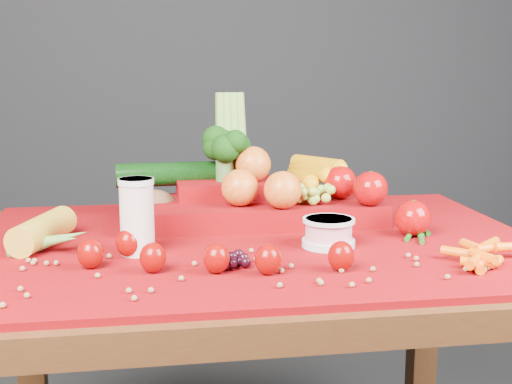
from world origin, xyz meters
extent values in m
cube|color=black|center=(0.00, 1.50, 1.25)|extent=(3.00, 0.02, 2.50)
cube|color=#35190C|center=(0.00, 0.00, 0.72)|extent=(1.10, 0.80, 0.05)
cube|color=#35190C|center=(-0.48, 0.33, 0.35)|extent=(0.06, 0.06, 0.70)
cube|color=#35190C|center=(0.48, 0.33, 0.35)|extent=(0.06, 0.06, 0.70)
cube|color=#7B0407|center=(0.00, 0.00, 0.76)|extent=(1.05, 0.75, 0.01)
cylinder|color=beige|center=(-0.22, -0.06, 0.83)|extent=(0.06, 0.06, 0.13)
cylinder|color=silver|center=(-0.22, -0.06, 0.89)|extent=(0.06, 0.06, 0.01)
cylinder|color=silver|center=(0.12, -0.07, 0.77)|extent=(0.10, 0.10, 0.01)
cylinder|color=pink|center=(0.12, -0.07, 0.80)|extent=(0.08, 0.08, 0.04)
cylinder|color=silver|center=(0.12, -0.07, 0.81)|extent=(0.10, 0.10, 0.01)
ellipsoid|color=#7E0700|center=(-0.24, -0.08, 0.79)|extent=(0.04, 0.04, 0.05)
cone|color=#0E490D|center=(-0.24, -0.08, 0.81)|extent=(0.03, 0.03, 0.01)
ellipsoid|color=#7E0700|center=(-0.30, -0.14, 0.79)|extent=(0.04, 0.04, 0.05)
cone|color=#0E490D|center=(-0.30, -0.14, 0.81)|extent=(0.03, 0.03, 0.01)
ellipsoid|color=#7E0700|center=(-0.20, -0.18, 0.79)|extent=(0.04, 0.04, 0.05)
cone|color=#0E490D|center=(-0.20, -0.18, 0.81)|extent=(0.03, 0.03, 0.01)
ellipsoid|color=#7E0700|center=(-0.10, -0.20, 0.79)|extent=(0.04, 0.04, 0.05)
cone|color=#0E490D|center=(-0.10, -0.20, 0.81)|extent=(0.03, 0.03, 0.01)
ellipsoid|color=#7E0700|center=(-0.02, -0.22, 0.79)|extent=(0.04, 0.04, 0.05)
cone|color=#0E490D|center=(-0.02, -0.22, 0.81)|extent=(0.03, 0.03, 0.01)
ellipsoid|color=#7E0700|center=(0.10, -0.22, 0.79)|extent=(0.04, 0.04, 0.05)
cone|color=#0E490D|center=(0.10, -0.22, 0.81)|extent=(0.03, 0.03, 0.01)
cylinder|color=gold|center=(-0.40, 0.02, 0.79)|extent=(0.11, 0.19, 0.06)
ellipsoid|color=#533723|center=(-0.19, 0.18, 0.80)|extent=(0.10, 0.07, 0.07)
cube|color=#7B0407|center=(0.02, 0.15, 0.78)|extent=(0.52, 0.22, 0.04)
cube|color=#7B0407|center=(0.00, 0.20, 0.82)|extent=(0.28, 0.12, 0.03)
sphere|color=#A5000D|center=(0.24, 0.06, 0.84)|extent=(0.07, 0.07, 0.07)
sphere|color=#A5000D|center=(0.30, -0.02, 0.80)|extent=(0.07, 0.07, 0.07)
sphere|color=#A5000D|center=(0.20, 0.14, 0.84)|extent=(0.07, 0.07, 0.07)
sphere|color=#B73702|center=(-0.02, 0.10, 0.84)|extent=(0.08, 0.08, 0.08)
sphere|color=#B73702|center=(0.06, 0.06, 0.84)|extent=(0.08, 0.08, 0.08)
sphere|color=#B73702|center=(0.02, 0.18, 0.88)|extent=(0.08, 0.08, 0.08)
cylinder|color=#C58B07|center=(0.12, 0.22, 0.82)|extent=(0.06, 0.16, 0.04)
cylinder|color=#C58B07|center=(0.14, 0.22, 0.84)|extent=(0.04, 0.15, 0.04)
cylinder|color=#C58B07|center=(0.16, 0.22, 0.85)|extent=(0.07, 0.16, 0.04)
cylinder|color=#C58B07|center=(0.17, 0.22, 0.87)|extent=(0.10, 0.15, 0.04)
cylinder|color=#3F662D|center=(-0.04, 0.20, 0.86)|extent=(0.04, 0.04, 0.04)
cylinder|color=olive|center=(-0.04, 0.24, 0.92)|extent=(0.03, 0.06, 0.22)
cylinder|color=olive|center=(-0.03, 0.24, 0.92)|extent=(0.02, 0.06, 0.22)
cylinder|color=olive|center=(-0.01, 0.24, 0.92)|extent=(0.02, 0.06, 0.22)
cylinder|color=olive|center=(0.01, 0.24, 0.92)|extent=(0.03, 0.06, 0.22)
cylinder|color=black|center=(-0.14, 0.24, 0.85)|extent=(0.26, 0.06, 0.05)
camera|label=1|loc=(-0.21, -1.29, 1.10)|focal=50.00mm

